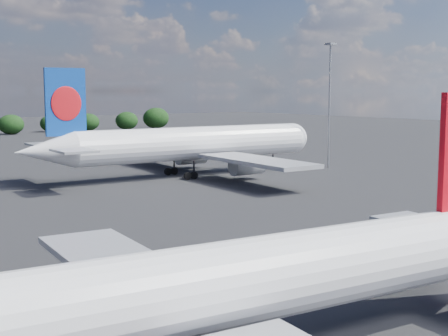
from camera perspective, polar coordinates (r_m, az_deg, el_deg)
qantas_airliner at (r=32.44m, az=2.92°, el=-10.36°), size 42.43×40.40×13.84m
china_southern_airliner at (r=101.55m, az=-3.56°, el=2.13°), size 52.69×50.07×17.21m
floodlight_mast_near at (r=113.54m, az=9.64°, el=7.22°), size 1.60×1.60×22.35m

